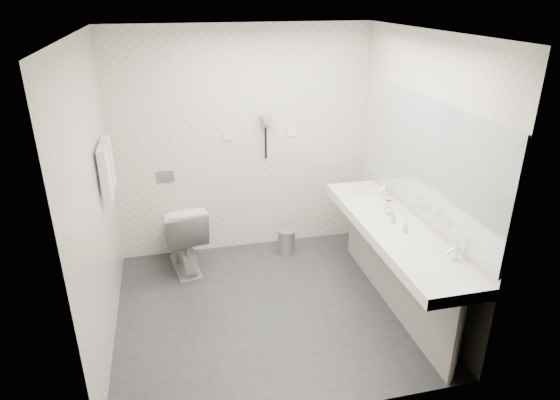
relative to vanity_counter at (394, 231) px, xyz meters
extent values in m
plane|color=#28292D|center=(-1.12, 0.20, -0.80)|extent=(2.80, 2.80, 0.00)
plane|color=silver|center=(-1.12, 0.20, 1.70)|extent=(2.80, 2.80, 0.00)
plane|color=beige|center=(-1.12, 1.50, 0.45)|extent=(2.80, 0.00, 2.80)
plane|color=beige|center=(-1.12, -1.10, 0.45)|extent=(2.80, 0.00, 2.80)
plane|color=beige|center=(-2.52, 0.20, 0.45)|extent=(0.00, 2.60, 2.60)
plane|color=beige|center=(0.27, 0.20, 0.45)|extent=(0.00, 2.60, 2.60)
cube|color=silver|center=(0.00, 0.00, 0.00)|extent=(0.55, 2.20, 0.10)
cube|color=gray|center=(0.02, 0.00, -0.42)|extent=(0.03, 2.15, 0.75)
cylinder|color=silver|center=(0.05, -1.04, -0.42)|extent=(0.06, 0.06, 0.75)
cylinder|color=silver|center=(0.05, 1.04, -0.42)|extent=(0.06, 0.06, 0.75)
cube|color=#B2BCC6|center=(0.26, 0.00, 0.65)|extent=(0.02, 2.20, 1.05)
ellipsoid|color=silver|center=(0.00, -0.65, 0.04)|extent=(0.40, 0.31, 0.05)
ellipsoid|color=silver|center=(0.00, 0.65, 0.04)|extent=(0.40, 0.31, 0.05)
cylinder|color=silver|center=(0.19, -0.65, 0.12)|extent=(0.04, 0.04, 0.15)
cylinder|color=silver|center=(0.19, 0.65, 0.12)|extent=(0.04, 0.04, 0.15)
imported|color=silver|center=(0.01, 0.06, 0.10)|extent=(0.05, 0.05, 0.10)
imported|color=silver|center=(0.05, 0.23, 0.09)|extent=(0.09, 0.09, 0.09)
imported|color=silver|center=(0.03, -0.14, 0.11)|extent=(0.06, 0.06, 0.12)
cylinder|color=silver|center=(0.09, 0.33, 0.10)|extent=(0.07, 0.07, 0.10)
imported|color=silver|center=(-1.86, 1.15, -0.41)|extent=(0.56, 0.84, 0.79)
cube|color=#B2B5BA|center=(-1.98, 1.49, 0.15)|extent=(0.18, 0.02, 0.12)
cylinder|color=#B2B5BA|center=(-0.70, 1.19, -0.66)|extent=(0.25, 0.25, 0.28)
cylinder|color=#B2B5BA|center=(-0.70, 1.19, -0.52)|extent=(0.20, 0.20, 0.02)
cylinder|color=silver|center=(-2.47, 0.75, 0.75)|extent=(0.02, 0.62, 0.02)
cube|color=silver|center=(-2.46, 0.61, 0.53)|extent=(0.07, 0.24, 0.48)
cube|color=silver|center=(-2.46, 0.89, 0.53)|extent=(0.07, 0.24, 0.48)
cube|color=gray|center=(-0.88, 1.47, 0.70)|extent=(0.10, 0.04, 0.14)
cylinder|color=gray|center=(-0.88, 1.40, 0.73)|extent=(0.08, 0.14, 0.08)
cylinder|color=black|center=(-0.88, 1.46, 0.45)|extent=(0.02, 0.02, 0.35)
cube|color=silver|center=(-1.27, 1.49, 0.55)|extent=(0.09, 0.02, 0.09)
cube|color=silver|center=(-0.57, 1.49, 0.55)|extent=(0.09, 0.02, 0.09)
camera|label=1|loc=(-1.90, -3.56, 1.99)|focal=31.11mm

